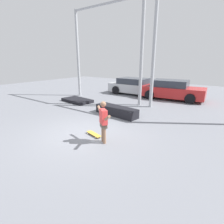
{
  "coord_description": "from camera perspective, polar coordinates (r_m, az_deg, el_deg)",
  "views": [
    {
      "loc": [
        4.66,
        -4.57,
        2.82
      ],
      "look_at": [
        0.44,
        1.23,
        0.67
      ],
      "focal_mm": 28.0,
      "sensor_mm": 36.0,
      "label": 1
    }
  ],
  "objects": [
    {
      "name": "grind_box",
      "position": [
        9.24,
        1.45,
        0.39
      ],
      "size": [
        2.51,
        0.98,
        0.46
      ],
      "primitive_type": "cube",
      "rotation": [
        0.0,
        0.0,
        -0.12
      ],
      "color": "black",
      "rests_on": "ground_plane"
    },
    {
      "name": "parked_car_red",
      "position": [
        13.76,
        18.82,
        6.87
      ],
      "size": [
        4.65,
        2.29,
        1.41
      ],
      "rotation": [
        0.0,
        0.0,
        0.09
      ],
      "color": "red",
      "rests_on": "ground_plane"
    },
    {
      "name": "canopy_support_right",
      "position": [
        10.12,
        29.11,
        20.49
      ],
      "size": [
        5.67,
        0.2,
        6.34
      ],
      "color": "#A5A8AD",
      "rests_on": "ground_plane"
    },
    {
      "name": "canopy_support_left",
      "position": [
        12.67,
        -2.11,
        21.26
      ],
      "size": [
        5.67,
        0.2,
        6.34
      ],
      "color": "#A5A8AD",
      "rests_on": "ground_plane"
    },
    {
      "name": "manual_pad",
      "position": [
        12.51,
        -11.29,
        3.77
      ],
      "size": [
        2.33,
        1.46,
        0.2
      ],
      "primitive_type": "cube",
      "rotation": [
        0.0,
        0.0,
        -0.12
      ],
      "color": "black",
      "rests_on": "ground_plane"
    },
    {
      "name": "skateboard",
      "position": [
        6.86,
        -5.94,
        -7.15
      ],
      "size": [
        0.79,
        0.39,
        0.08
      ],
      "rotation": [
        0.0,
        0.0,
        -0.24
      ],
      "color": "gold",
      "rests_on": "ground_plane"
    },
    {
      "name": "parked_car_silver",
      "position": [
        15.06,
        7.46,
        8.3
      ],
      "size": [
        4.43,
        2.05,
        1.35
      ],
      "rotation": [
        0.0,
        0.0,
        0.01
      ],
      "color": "#B7BABF",
      "rests_on": "ground_plane"
    },
    {
      "name": "skateboarder",
      "position": [
        6.01,
        -2.8,
        -2.74
      ],
      "size": [
        1.14,
        0.82,
        1.5
      ],
      "rotation": [
        0.0,
        0.0,
        -0.6
      ],
      "color": "#8C664C",
      "rests_on": "ground_plane"
    },
    {
      "name": "ground_plane",
      "position": [
        7.11,
        -8.76,
        -6.92
      ],
      "size": [
        36.0,
        36.0,
        0.0
      ],
      "primitive_type": "plane",
      "color": "slate"
    }
  ]
}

